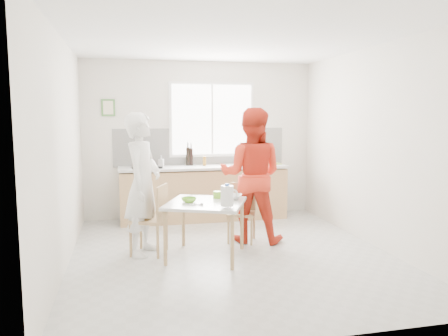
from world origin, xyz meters
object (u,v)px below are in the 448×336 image
object	(u,v)px
wine_bottle_a	(188,156)
chair_left	(154,216)
wine_bottle_b	(191,157)
bowl_white	(233,197)
dining_table	(206,208)
bowl_green	(189,200)
chair_far	(242,209)
milk_jug	(227,196)
person_red	(251,175)
person_white	(143,184)

from	to	relation	value
wine_bottle_a	chair_left	bearing A→B (deg)	-111.01
wine_bottle_a	wine_bottle_b	bearing A→B (deg)	7.20
chair_left	bowl_white	world-z (taller)	chair_left
dining_table	bowl_green	size ratio (longest dim) A/B	6.48
dining_table	chair_far	distance (m)	0.90
chair_left	milk_jug	size ratio (longest dim) A/B	3.40
person_red	wine_bottle_a	bearing A→B (deg)	-43.75
wine_bottle_b	bowl_white	bearing A→B (deg)	-83.51
person_red	chair_left	bearing A→B (deg)	35.16
milk_jug	wine_bottle_b	bearing A→B (deg)	114.08
person_white	person_red	distance (m)	1.53
chair_left	bowl_green	distance (m)	0.54
milk_jug	person_white	bearing A→B (deg)	166.29
milk_jug	wine_bottle_a	distance (m)	2.52
person_white	dining_table	bearing A→B (deg)	-90.00
person_red	wine_bottle_b	size ratio (longest dim) A/B	6.27
bowl_green	bowl_white	xyz separation A→B (m)	(0.58, 0.08, 0.00)
person_red	milk_jug	xyz separation A→B (m)	(-0.57, -0.95, -0.09)
milk_jug	wine_bottle_a	bearing A→B (deg)	115.37
person_white	wine_bottle_b	size ratio (longest dim) A/B	6.04
milk_jug	wine_bottle_b	size ratio (longest dim) A/B	0.88
chair_left	bowl_green	size ratio (longest dim) A/B	4.86
person_red	wine_bottle_a	distance (m)	1.71
person_white	bowl_green	distance (m)	0.64
milk_jug	bowl_white	bearing A→B (deg)	92.57
chair_left	chair_far	xyz separation A→B (m)	(1.27, 0.34, -0.05)
dining_table	bowl_green	world-z (taller)	bowl_green
dining_table	person_red	size ratio (longest dim) A/B	0.64
bowl_white	milk_jug	xyz separation A→B (m)	(-0.19, -0.50, 0.11)
person_red	milk_jug	distance (m)	1.11
dining_table	bowl_white	world-z (taller)	bowl_white
dining_table	person_red	distance (m)	0.99
wine_bottle_a	person_white	bearing A→B (deg)	-114.91
bowl_white	person_red	bearing A→B (deg)	49.69
person_white	milk_jug	distance (m)	1.18
dining_table	chair_left	xyz separation A→B (m)	(-0.63, 0.27, -0.14)
chair_far	bowl_white	xyz separation A→B (m)	(-0.27, -0.50, 0.28)
dining_table	wine_bottle_b	xyz separation A→B (m)	(0.14, 2.13, 0.44)
person_white	bowl_white	world-z (taller)	person_white
dining_table	person_red	world-z (taller)	person_red
person_red	wine_bottle_a	size ratio (longest dim) A/B	5.88
dining_table	chair_far	world-z (taller)	chair_far
dining_table	wine_bottle_a	xyz separation A→B (m)	(0.09, 2.13, 0.45)
chair_far	bowl_white	world-z (taller)	chair_far
wine_bottle_b	chair_far	bearing A→B (deg)	-71.98
chair_left	wine_bottle_b	world-z (taller)	wine_bottle_b
dining_table	person_white	size ratio (longest dim) A/B	0.66
dining_table	person_white	bearing A→B (deg)	156.95
person_red	bowl_white	distance (m)	0.63
person_red	milk_jug	bearing A→B (deg)	82.09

